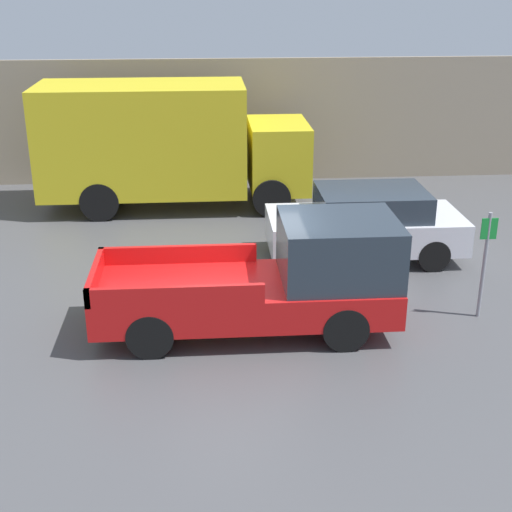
{
  "coord_description": "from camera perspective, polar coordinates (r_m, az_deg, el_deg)",
  "views": [
    {
      "loc": [
        -0.59,
        -12.08,
        6.07
      ],
      "look_at": [
        0.36,
        0.51,
        1.04
      ],
      "focal_mm": 50.0,
      "sensor_mm": 36.0,
      "label": 1
    }
  ],
  "objects": [
    {
      "name": "parking_sign",
      "position": [
        13.76,
        17.84,
        -0.22
      ],
      "size": [
        0.3,
        0.07,
        2.07
      ],
      "color": "gray",
      "rests_on": "ground"
    },
    {
      "name": "building_wall",
      "position": [
        22.18,
        -2.75,
        10.74
      ],
      "size": [
        28.0,
        0.15,
        3.71
      ],
      "color": "gray",
      "rests_on": "ground"
    },
    {
      "name": "ground_plane",
      "position": [
        13.54,
        -1.35,
        -4.94
      ],
      "size": [
        60.0,
        60.0,
        0.0
      ],
      "primitive_type": "plane",
      "color": "#4C4C4F"
    },
    {
      "name": "pickup_truck",
      "position": [
        12.73,
        1.65,
        -1.9
      ],
      "size": [
        5.36,
        1.99,
        2.08
      ],
      "color": "red",
      "rests_on": "ground"
    },
    {
      "name": "delivery_truck",
      "position": [
        19.71,
        -7.39,
        9.04
      ],
      "size": [
        7.22,
        2.59,
        3.35
      ],
      "color": "gold",
      "rests_on": "ground"
    },
    {
      "name": "car",
      "position": [
        16.25,
        8.81,
        2.61
      ],
      "size": [
        4.34,
        2.01,
        1.6
      ],
      "color": "silver",
      "rests_on": "ground"
    }
  ]
}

